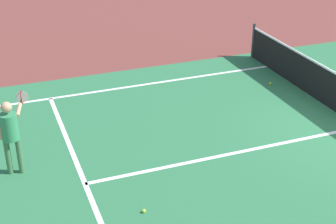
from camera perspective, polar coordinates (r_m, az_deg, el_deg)
line_sideline_left at (r=13.47m, az=-11.19°, el=1.79°), size 0.10×11.89×0.01m
line_service_near at (r=9.85m, az=-9.32°, el=-7.98°), size 8.22×0.10×0.01m
line_center_service at (r=10.77m, az=7.56°, el=-4.58°), size 0.10×6.40×0.01m
player_near at (r=10.05m, az=-17.32°, el=-1.90°), size 1.11×0.68×1.54m
tennis_ball_mid_court at (r=9.01m, az=-2.73°, el=-11.07°), size 0.07×0.07×0.07m
tennis_ball_near_net at (r=14.17m, az=11.43°, el=3.17°), size 0.07×0.07×0.07m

